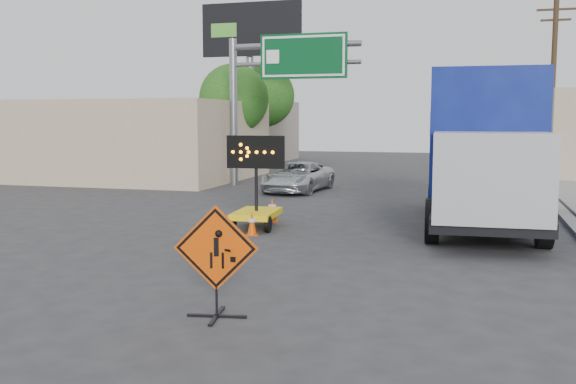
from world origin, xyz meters
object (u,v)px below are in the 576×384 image
at_px(pickup_truck, 298,177).
at_px(box_truck, 482,157).
at_px(arrow_board, 256,207).
at_px(construction_sign, 216,259).

height_order(pickup_truck, box_truck, box_truck).
xyz_separation_m(pickup_truck, box_truck, (7.46, -7.05, 1.36)).
bearing_deg(arrow_board, pickup_truck, 94.32).
xyz_separation_m(arrow_board, box_truck, (6.16, 2.28, 1.40)).
relative_size(arrow_board, pickup_truck, 0.58).
bearing_deg(arrow_board, construction_sign, -79.06).
bearing_deg(box_truck, pickup_truck, 134.00).
relative_size(construction_sign, arrow_board, 0.68).
bearing_deg(construction_sign, box_truck, 58.73).
distance_m(pickup_truck, box_truck, 10.36).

